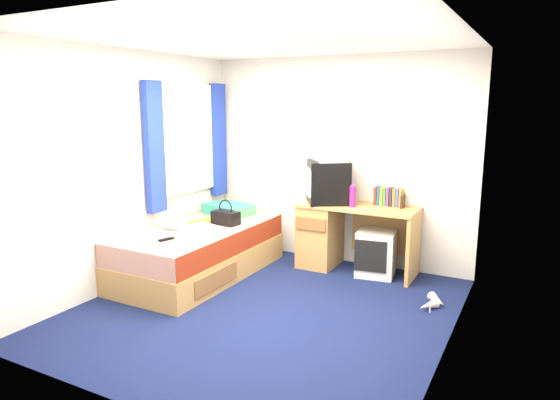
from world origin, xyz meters
The scene contains 20 objects.
ground centered at (0.00, 0.00, 0.00)m, with size 3.40×3.40×0.00m, color #0C1438.
room_shell centered at (0.00, 0.00, 1.45)m, with size 3.40×3.40×3.40m.
bed centered at (-1.10, 0.48, 0.27)m, with size 1.01×2.00×0.54m.
pillow centered at (-1.18, 1.17, 0.60)m, with size 0.58×0.37×0.13m, color #1A73AC.
desk centered at (0.10, 1.44, 0.41)m, with size 1.30×0.55×0.75m.
storage_cube centered at (0.61, 1.39, 0.25)m, with size 0.40×0.40×0.50m, color silver.
crt_tv centered at (0.00, 1.44, 0.99)m, with size 0.63×0.64×0.48m.
vcr centered at (0.00, 1.44, 1.27)m, with size 0.46×0.33×0.09m, color #B0AFB1.
book_row centered at (0.66, 1.60, 0.85)m, with size 0.31×0.13×0.20m.
picture_frame centered at (0.83, 1.54, 0.82)m, with size 0.02×0.12×0.14m, color #302010.
pink_water_bottle centered at (0.34, 1.34, 0.86)m, with size 0.07×0.07×0.22m, color #D21D75.
aerosol_can centered at (0.25, 1.48, 0.84)m, with size 0.05×0.05×0.18m, color silver.
handbag centered at (-0.92, 0.72, 0.62)m, with size 0.31×0.20×0.28m.
towel centered at (-0.86, 0.22, 0.59)m, with size 0.30×0.25×0.10m, color white.
magazine centered at (-1.18, 0.68, 0.55)m, with size 0.21×0.28×0.01m, color yellow.
water_bottle centered at (-1.29, 0.26, 0.58)m, with size 0.07×0.07×0.20m, color white.
colour_swatch_fan centered at (-1.15, -0.19, 0.55)m, with size 0.22×0.06×0.01m, color gold.
remote_control centered at (-1.07, -0.09, 0.55)m, with size 0.05×0.16×0.02m, color black.
window_assembly centered at (-1.55, 0.90, 1.42)m, with size 0.11×1.42×1.40m.
white_heels centered at (1.35, 0.78, 0.04)m, with size 0.25×0.40×0.09m.
Camera 1 is at (2.15, -3.74, 1.88)m, focal length 32.00 mm.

